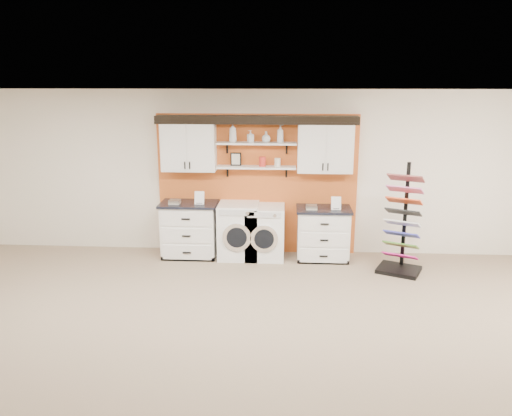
# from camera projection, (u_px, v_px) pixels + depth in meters

# --- Properties ---
(floor) EXTENTS (10.00, 10.00, 0.00)m
(floor) POSITION_uv_depth(u_px,v_px,m) (233.00, 381.00, 5.04)
(floor) COLOR gray
(floor) RESTS_ON ground
(ceiling) EXTENTS (10.00, 10.00, 0.00)m
(ceiling) POSITION_uv_depth(u_px,v_px,m) (230.00, 98.00, 4.33)
(ceiling) COLOR white
(ceiling) RESTS_ON wall_back
(wall_back) EXTENTS (10.00, 0.00, 10.00)m
(wall_back) POSITION_uv_depth(u_px,v_px,m) (257.00, 173.00, 8.55)
(wall_back) COLOR #EFE2CE
(wall_back) RESTS_ON floor
(accent_panel) EXTENTS (3.40, 0.07, 2.40)m
(accent_panel) POSITION_uv_depth(u_px,v_px,m) (257.00, 185.00, 8.57)
(accent_panel) COLOR #C75922
(accent_panel) RESTS_ON wall_back
(upper_cabinet_left) EXTENTS (0.90, 0.35, 0.84)m
(upper_cabinet_left) POSITION_uv_depth(u_px,v_px,m) (189.00, 146.00, 8.30)
(upper_cabinet_left) COLOR white
(upper_cabinet_left) RESTS_ON wall_back
(upper_cabinet_right) EXTENTS (0.90, 0.35, 0.84)m
(upper_cabinet_right) POSITION_uv_depth(u_px,v_px,m) (325.00, 147.00, 8.16)
(upper_cabinet_right) COLOR white
(upper_cabinet_right) RESTS_ON wall_back
(shelf_lower) EXTENTS (1.32, 0.28, 0.03)m
(shelf_lower) POSITION_uv_depth(u_px,v_px,m) (256.00, 167.00, 8.32)
(shelf_lower) COLOR white
(shelf_lower) RESTS_ON wall_back
(shelf_upper) EXTENTS (1.32, 0.28, 0.03)m
(shelf_upper) POSITION_uv_depth(u_px,v_px,m) (256.00, 143.00, 8.22)
(shelf_upper) COLOR white
(shelf_upper) RESTS_ON wall_back
(crown_molding) EXTENTS (3.30, 0.41, 0.13)m
(crown_molding) POSITION_uv_depth(u_px,v_px,m) (257.00, 119.00, 8.14)
(crown_molding) COLOR black
(crown_molding) RESTS_ON wall_back
(picture_frame) EXTENTS (0.18, 0.02, 0.22)m
(picture_frame) POSITION_uv_depth(u_px,v_px,m) (236.00, 159.00, 8.36)
(picture_frame) COLOR black
(picture_frame) RESTS_ON shelf_lower
(canister_red) EXTENTS (0.11, 0.11, 0.16)m
(canister_red) POSITION_uv_depth(u_px,v_px,m) (262.00, 162.00, 8.29)
(canister_red) COLOR red
(canister_red) RESTS_ON shelf_lower
(canister_cream) EXTENTS (0.10, 0.10, 0.14)m
(canister_cream) POSITION_uv_depth(u_px,v_px,m) (277.00, 162.00, 8.28)
(canister_cream) COLOR silver
(canister_cream) RESTS_ON shelf_lower
(base_cabinet_left) EXTENTS (0.96, 0.66, 0.94)m
(base_cabinet_left) POSITION_uv_depth(u_px,v_px,m) (190.00, 229.00, 8.50)
(base_cabinet_left) COLOR white
(base_cabinet_left) RESTS_ON floor
(base_cabinet_right) EXTENTS (0.90, 0.66, 0.89)m
(base_cabinet_right) POSITION_uv_depth(u_px,v_px,m) (323.00, 233.00, 8.37)
(base_cabinet_right) COLOR white
(base_cabinet_right) RESTS_ON floor
(washer) EXTENTS (0.67, 0.71, 0.94)m
(washer) POSITION_uv_depth(u_px,v_px,m) (239.00, 230.00, 8.45)
(washer) COLOR white
(washer) RESTS_ON floor
(dryer) EXTENTS (0.65, 0.71, 0.90)m
(dryer) POSITION_uv_depth(u_px,v_px,m) (265.00, 232.00, 8.43)
(dryer) COLOR white
(dryer) RESTS_ON floor
(sample_rack) EXTENTS (0.79, 0.74, 1.73)m
(sample_rack) POSITION_uv_depth(u_px,v_px,m) (401.00, 239.00, 7.78)
(sample_rack) COLOR black
(sample_rack) RESTS_ON floor
(soap_bottle_a) EXTENTS (0.17, 0.17, 0.32)m
(soap_bottle_a) POSITION_uv_depth(u_px,v_px,m) (233.00, 132.00, 8.20)
(soap_bottle_a) COLOR silver
(soap_bottle_a) RESTS_ON shelf_upper
(soap_bottle_b) EXTENTS (0.12, 0.12, 0.20)m
(soap_bottle_b) POSITION_uv_depth(u_px,v_px,m) (250.00, 136.00, 8.20)
(soap_bottle_b) COLOR silver
(soap_bottle_b) RESTS_ON shelf_upper
(soap_bottle_c) EXTENTS (0.19, 0.19, 0.18)m
(soap_bottle_c) POSITION_uv_depth(u_px,v_px,m) (266.00, 137.00, 8.19)
(soap_bottle_c) COLOR silver
(soap_bottle_c) RESTS_ON shelf_upper
(soap_bottle_d) EXTENTS (0.12, 0.12, 0.29)m
(soap_bottle_d) POSITION_uv_depth(u_px,v_px,m) (280.00, 134.00, 8.16)
(soap_bottle_d) COLOR silver
(soap_bottle_d) RESTS_ON shelf_upper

